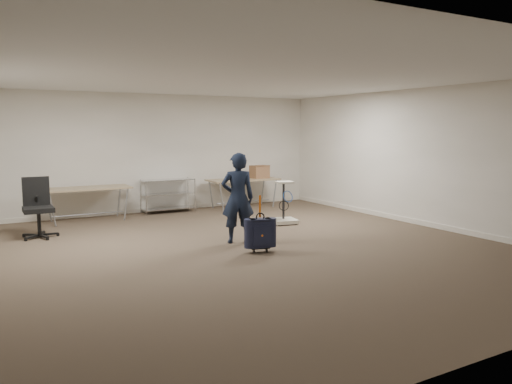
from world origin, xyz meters
TOP-DOWN VIEW (x-y plane):
  - ground at (0.00, 0.00)m, footprint 9.00×9.00m
  - room_shell at (0.00, 1.38)m, footprint 8.00×9.00m
  - folding_table_left at (-1.90, 3.95)m, footprint 1.80×0.75m
  - folding_table_right at (1.90, 3.95)m, footprint 1.80×0.75m
  - wire_shelf at (0.00, 4.20)m, footprint 1.22×0.47m
  - person at (-0.04, 0.51)m, footprint 0.66×0.53m
  - suitcase at (-0.06, -0.29)m, footprint 0.37×0.27m
  - office_chair at (-3.01, 2.70)m, footprint 0.67×0.67m
  - equipment_cart at (1.63, 1.61)m, footprint 0.58×0.58m
  - cardboard_box at (2.37, 3.95)m, footprint 0.46×0.36m

SIDE VIEW (x-z plane):
  - ground at x=0.00m, z-range 0.00..0.00m
  - room_shell at x=0.00m, z-range -4.45..4.55m
  - equipment_cart at x=1.63m, z-range -0.21..0.68m
  - suitcase at x=-0.06m, z-range -0.15..0.78m
  - office_chair at x=-3.01m, z-range -0.22..0.88m
  - wire_shelf at x=0.00m, z-range 0.04..0.84m
  - folding_table_left at x=-1.90m, z-range 0.31..1.04m
  - folding_table_right at x=1.90m, z-range 0.31..1.04m
  - person at x=-0.04m, z-range 0.00..1.57m
  - cardboard_box at x=2.37m, z-range 0.73..1.05m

